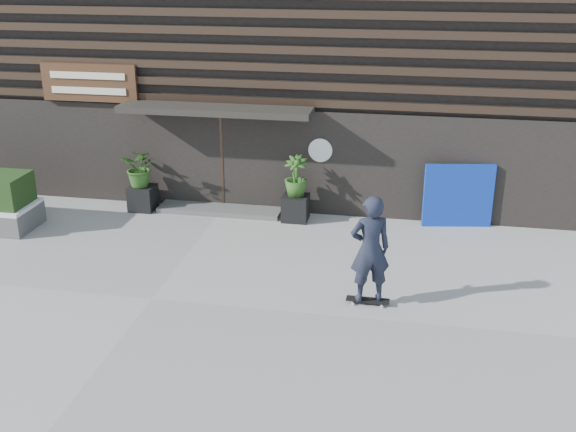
% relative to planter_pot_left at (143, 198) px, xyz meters
% --- Properties ---
extents(ground, '(80.00, 80.00, 0.00)m').
position_rel_planter_pot_left_xyz_m(ground, '(1.90, -4.40, -0.30)').
color(ground, '#A09E98').
rests_on(ground, ground).
extents(entrance_step, '(3.00, 0.80, 0.12)m').
position_rel_planter_pot_left_xyz_m(entrance_step, '(1.90, 0.20, -0.24)').
color(entrance_step, '#4F4F4C').
rests_on(entrance_step, ground).
extents(planter_pot_left, '(0.60, 0.60, 0.60)m').
position_rel_planter_pot_left_xyz_m(planter_pot_left, '(0.00, 0.00, 0.00)').
color(planter_pot_left, black).
rests_on(planter_pot_left, ground).
extents(bamboo_left, '(0.86, 0.75, 0.96)m').
position_rel_planter_pot_left_xyz_m(bamboo_left, '(0.00, 0.00, 0.78)').
color(bamboo_left, '#2D591E').
rests_on(bamboo_left, planter_pot_left).
extents(planter_pot_right, '(0.60, 0.60, 0.60)m').
position_rel_planter_pot_left_xyz_m(planter_pot_right, '(3.80, 0.00, 0.00)').
color(planter_pot_right, black).
rests_on(planter_pot_right, ground).
extents(bamboo_right, '(0.54, 0.54, 0.96)m').
position_rel_planter_pot_left_xyz_m(bamboo_right, '(3.80, 0.00, 0.78)').
color(bamboo_right, '#2D591E').
rests_on(bamboo_right, planter_pot_right).
extents(blue_tarp, '(1.57, 0.39, 1.48)m').
position_rel_planter_pot_left_xyz_m(blue_tarp, '(7.51, 0.30, 0.44)').
color(blue_tarp, '#0D2DA9').
rests_on(blue_tarp, ground).
extents(building, '(18.00, 11.00, 8.00)m').
position_rel_planter_pot_left_xyz_m(building, '(1.90, 5.56, 3.69)').
color(building, black).
rests_on(building, ground).
extents(skateboarder, '(0.84, 0.68, 2.07)m').
position_rel_planter_pot_left_xyz_m(skateboarder, '(5.81, -3.87, 0.78)').
color(skateboarder, black).
rests_on(skateboarder, ground).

